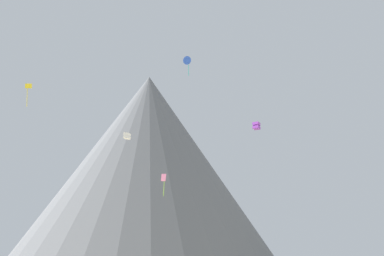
# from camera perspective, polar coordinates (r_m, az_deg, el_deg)

# --- Properties ---
(rock_massif) EXTENTS (99.51, 99.51, 52.86)m
(rock_massif) POSITION_cam_1_polar(r_m,az_deg,el_deg) (126.07, -5.16, -6.43)
(rock_massif) COLOR slate
(rock_massif) RESTS_ON ground_plane
(kite_pink_mid) EXTENTS (0.72, 0.41, 3.03)m
(kite_pink_mid) POSITION_cam_1_polar(r_m,az_deg,el_deg) (67.46, -3.25, -5.96)
(kite_pink_mid) COLOR pink
(kite_blue_high) EXTENTS (1.68, 1.33, 3.68)m
(kite_blue_high) POSITION_cam_1_polar(r_m,az_deg,el_deg) (90.68, -0.54, 7.69)
(kite_blue_high) COLOR blue
(kite_white_mid) EXTENTS (0.96, 0.93, 0.83)m
(kite_white_mid) POSITION_cam_1_polar(r_m,az_deg,el_deg) (61.50, -7.42, -0.91)
(kite_white_mid) COLOR white
(kite_violet_high) EXTENTS (1.52, 1.53, 1.20)m
(kite_violet_high) POSITION_cam_1_polar(r_m,az_deg,el_deg) (87.82, 7.35, 0.24)
(kite_violet_high) COLOR purple
(kite_yellow_high) EXTENTS (1.06, 0.43, 3.77)m
(kite_yellow_high) POSITION_cam_1_polar(r_m,az_deg,el_deg) (81.18, -18.18, 4.22)
(kite_yellow_high) COLOR yellow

